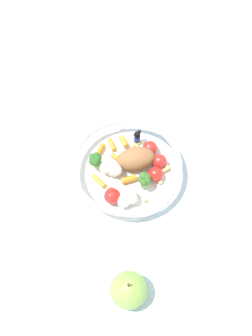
% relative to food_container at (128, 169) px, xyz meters
% --- Properties ---
extents(ground_plane, '(2.40, 2.40, 0.00)m').
position_rel_food_container_xyz_m(ground_plane, '(-0.00, 0.01, -0.03)').
color(ground_plane, silver).
extents(food_container, '(0.22, 0.22, 0.05)m').
position_rel_food_container_xyz_m(food_container, '(0.00, 0.00, 0.00)').
color(food_container, white).
rests_on(food_container, ground_plane).
extents(loose_apple, '(0.06, 0.06, 0.08)m').
position_rel_food_container_xyz_m(loose_apple, '(0.13, -0.20, 0.01)').
color(loose_apple, '#8CB74C').
rests_on(loose_apple, ground_plane).
extents(folded_napkin, '(0.14, 0.13, 0.01)m').
position_rel_food_container_xyz_m(folded_napkin, '(-0.14, 0.15, -0.02)').
color(folded_napkin, silver).
rests_on(folded_napkin, ground_plane).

